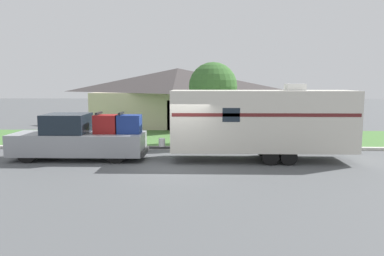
% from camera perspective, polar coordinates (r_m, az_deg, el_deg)
% --- Properties ---
extents(ground_plane, '(120.00, 120.00, 0.00)m').
position_cam_1_polar(ground_plane, '(15.27, -2.01, -5.78)').
color(ground_plane, '#515456').
extents(curb_strip, '(80.00, 0.30, 0.14)m').
position_cam_1_polar(curb_strip, '(18.92, -1.31, -3.04)').
color(curb_strip, beige).
rests_on(curb_strip, ground_plane).
extents(lawn_strip, '(80.00, 7.00, 0.03)m').
position_cam_1_polar(lawn_strip, '(22.53, -0.84, -1.54)').
color(lawn_strip, '#477538').
rests_on(lawn_strip, ground_plane).
extents(house_across_street, '(12.94, 8.63, 4.44)m').
position_cam_1_polar(house_across_street, '(29.83, -2.16, 4.99)').
color(house_across_street, beige).
rests_on(house_across_street, ground_plane).
extents(pickup_truck, '(5.85, 1.90, 2.08)m').
position_cam_1_polar(pickup_truck, '(17.11, -16.68, -1.55)').
color(pickup_truck, black).
rests_on(pickup_truck, ground_plane).
extents(travel_trailer, '(8.71, 2.22, 3.30)m').
position_cam_1_polar(travel_trailer, '(16.34, 10.56, 1.16)').
color(travel_trailer, black).
rests_on(travel_trailer, ground_plane).
extents(mailbox, '(0.48, 0.20, 1.40)m').
position_cam_1_polar(mailbox, '(19.93, -9.88, 0.28)').
color(mailbox, brown).
rests_on(mailbox, ground_plane).
extents(tree_in_yard, '(2.61, 2.61, 4.44)m').
position_cam_1_polar(tree_in_yard, '(20.31, 3.22, 6.30)').
color(tree_in_yard, brown).
rests_on(tree_in_yard, ground_plane).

